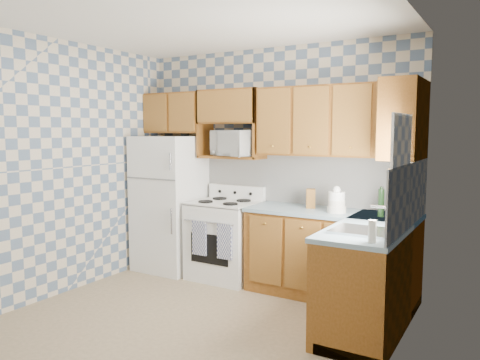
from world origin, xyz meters
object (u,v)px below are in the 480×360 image
(refrigerator, at_px, (170,203))
(stove_body, at_px, (225,241))
(microwave, at_px, (236,143))
(electric_kettle, at_px, (336,202))

(refrigerator, xyz_separation_m, stove_body, (0.80, 0.03, -0.39))
(microwave, bearing_deg, refrigerator, -153.69)
(refrigerator, height_order, electric_kettle, refrigerator)
(stove_body, bearing_deg, electric_kettle, -1.66)
(stove_body, height_order, electric_kettle, electric_kettle)
(refrigerator, distance_m, microwave, 1.18)
(refrigerator, relative_size, electric_kettle, 7.93)
(stove_body, height_order, microwave, microwave)
(stove_body, xyz_separation_m, electric_kettle, (1.37, -0.04, 0.58))
(refrigerator, bearing_deg, electric_kettle, -0.39)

